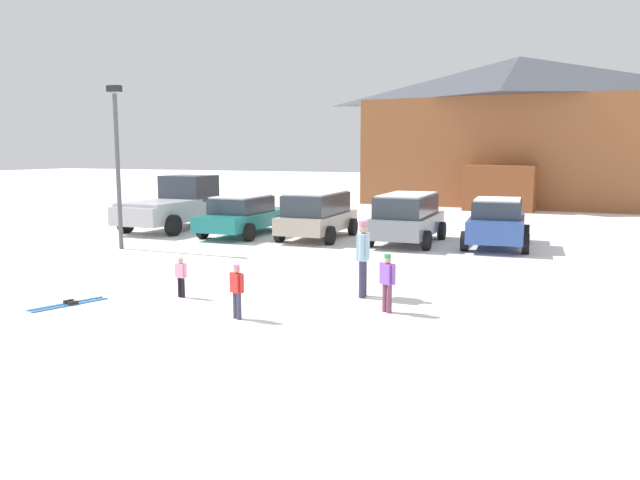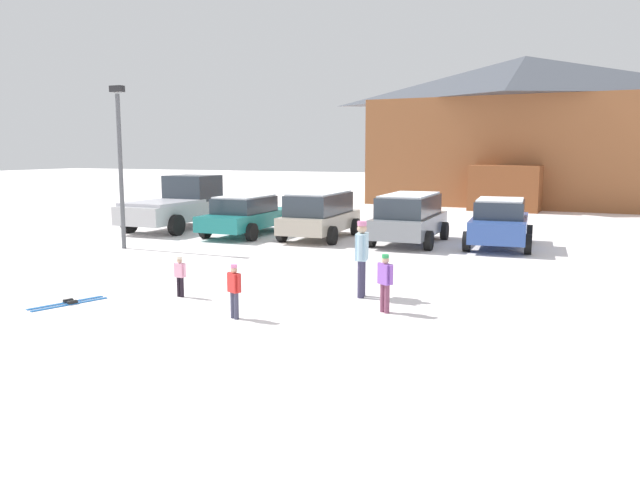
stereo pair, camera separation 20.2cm
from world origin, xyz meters
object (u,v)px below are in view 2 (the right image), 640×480
Objects in this scene: parked_blue_hatchback at (500,223)px; pickup_truck at (181,205)px; parked_teal_hatchback at (247,215)px; skier_child_in_pink_snowsuit at (180,274)px; skier_child_in_red_jacket at (234,288)px; ski_lodge at (522,130)px; parked_grey_wagon at (409,217)px; pair_of_skis at (69,303)px; lamp_post at (120,158)px; skier_adult_in_blue_parka at (362,254)px; skier_child_in_purple_jacket at (385,280)px; parked_beige_suv at (320,214)px.

parked_blue_hatchback is 12.62m from pickup_truck.
parked_teal_hatchback is 5.35× the size of skier_child_in_pink_snowsuit.
parked_blue_hatchback reaches higher than skier_child_in_red_jacket.
ski_lodge is at bearing 67.25° from parked_teal_hatchback.
pickup_truck is at bearing -121.76° from ski_lodge.
parked_grey_wagon is 12.00m from pair_of_skis.
lamp_post is at bearing -113.05° from ski_lodge.
pickup_truck reaches higher than parked_blue_hatchback.
lamp_post reaches higher than pickup_truck.
skier_adult_in_blue_parka is at bearing 23.37° from skier_child_in_pink_snowsuit.
parked_teal_hatchback is 0.88× the size of pickup_truck.
pickup_truck is (-3.42, 0.59, 0.22)m from parked_teal_hatchback.
ski_lodge reaches higher than skier_child_in_pink_snowsuit.
skier_child_in_pink_snowsuit is at bearing -40.31° from lamp_post.
lamp_post is at bearing 156.78° from skier_child_in_purple_jacket.
parked_beige_suv is at bearing 95.02° from skier_child_in_pink_snowsuit.
skier_child_in_pink_snowsuit is at bearing -98.36° from ski_lodge.
ski_lodge is at bearing 93.91° from parked_blue_hatchback.
pair_of_skis is (-6.27, -1.96, -0.64)m from skier_child_in_purple_jacket.
ski_lodge is 20.87m from parked_teal_hatchback.
skier_child_in_pink_snowsuit is at bearing -54.26° from pickup_truck.
skier_child_in_purple_jacket is at bearing -50.78° from skier_adult_in_blue_parka.
parked_blue_hatchback is 11.63m from skier_child_in_red_jacket.
skier_child_in_purple_jacket is (0.33, -27.86, -3.74)m from ski_lodge.
parked_beige_suv is at bearing 3.28° from parked_teal_hatchback.
parked_grey_wagon is at bearing -173.81° from parked_blue_hatchback.
parked_beige_suv is 4.03× the size of skier_child_in_red_jacket.
skier_adult_in_blue_parka is at bearing -46.64° from parked_teal_hatchback.
parked_grey_wagon reaches higher than parked_blue_hatchback.
skier_child_in_purple_jacket is (-0.92, -9.55, -0.16)m from parked_blue_hatchback.
skier_child_in_red_jacket is 0.65× the size of pair_of_skis.
ski_lodge is 19.75m from parked_beige_suv.
lamp_post is (1.39, -5.08, 1.95)m from pickup_truck.
pickup_truck reaches higher than pair_of_skis.
skier_child_in_purple_jacket is 6.60m from pair_of_skis.
skier_child_in_red_jacket is at bearing -94.18° from ski_lodge.
ski_lodge reaches higher than pair_of_skis.
parked_grey_wagon reaches higher than skier_child_in_pink_snowsuit.
ski_lodge is 16.83× the size of skier_child_in_red_jacket.
pair_of_skis is at bearing -150.69° from skier_adult_in_blue_parka.
parked_teal_hatchback is at bearing 133.36° from skier_adult_in_blue_parka.
parked_grey_wagon reaches higher than skier_child_in_purple_jacket.
parked_beige_suv is 6.28m from parked_blue_hatchback.
pickup_truck reaches higher than skier_child_in_pink_snowsuit.
parked_grey_wagon is 3.68× the size of skier_child_in_purple_jacket.
lamp_post is at bearing -74.67° from pickup_truck.
skier_adult_in_blue_parka is (10.83, -8.44, -0.05)m from pickup_truck.
pickup_truck reaches higher than skier_adult_in_blue_parka.
parked_grey_wagon reaches higher than pair_of_skis.
parked_beige_suv is 2.60× the size of pair_of_skis.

